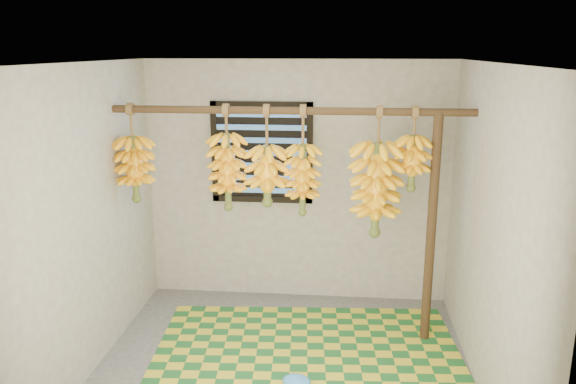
# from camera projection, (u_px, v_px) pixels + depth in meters

# --- Properties ---
(floor) EXTENTS (3.00, 3.00, 0.01)m
(floor) POSITION_uv_depth(u_px,v_px,m) (281.00, 376.00, 4.42)
(floor) COLOR #4B4B4B
(floor) RESTS_ON ground
(ceiling) EXTENTS (3.00, 3.00, 0.01)m
(ceiling) POSITION_uv_depth(u_px,v_px,m) (280.00, 62.00, 3.82)
(ceiling) COLOR silver
(ceiling) RESTS_ON wall_back
(wall_back) EXTENTS (3.00, 0.01, 2.40)m
(wall_back) POSITION_uv_depth(u_px,v_px,m) (297.00, 183.00, 5.57)
(wall_back) COLOR gray
(wall_back) RESTS_ON floor
(wall_left) EXTENTS (0.01, 3.00, 2.40)m
(wall_left) POSITION_uv_depth(u_px,v_px,m) (84.00, 224.00, 4.26)
(wall_left) COLOR gray
(wall_left) RESTS_ON floor
(wall_right) EXTENTS (0.01, 3.00, 2.40)m
(wall_right) POSITION_uv_depth(u_px,v_px,m) (491.00, 237.00, 3.98)
(wall_right) COLOR gray
(wall_right) RESTS_ON floor
(window) EXTENTS (1.00, 0.04, 1.00)m
(window) POSITION_uv_depth(u_px,v_px,m) (262.00, 153.00, 5.50)
(window) COLOR black
(window) RESTS_ON wall_back
(hanging_pole) EXTENTS (3.00, 0.06, 0.06)m
(hanging_pole) POSITION_uv_depth(u_px,v_px,m) (290.00, 111.00, 4.59)
(hanging_pole) COLOR #3F2C18
(hanging_pole) RESTS_ON wall_left
(support_post) EXTENTS (0.08, 0.08, 2.00)m
(support_post) POSITION_uv_depth(u_px,v_px,m) (431.00, 231.00, 4.73)
(support_post) COLOR #3F2C18
(support_post) RESTS_ON floor
(woven_mat) EXTENTS (2.71, 2.23, 0.01)m
(woven_mat) POSITION_uv_depth(u_px,v_px,m) (307.00, 365.00, 4.55)
(woven_mat) COLOR #1A5A25
(woven_mat) RESTS_ON floor
(plastic_bag) EXTENTS (0.25, 0.20, 0.09)m
(plastic_bag) POSITION_uv_depth(u_px,v_px,m) (297.00, 381.00, 4.24)
(plastic_bag) COLOR #3A89DA
(plastic_bag) RESTS_ON woven_mat
(banana_bunch_a) EXTENTS (0.32, 0.32, 0.85)m
(banana_bunch_a) POSITION_uv_depth(u_px,v_px,m) (135.00, 169.00, 4.85)
(banana_bunch_a) COLOR brown
(banana_bunch_a) RESTS_ON hanging_pole
(banana_bunch_b) EXTENTS (0.32, 0.32, 0.90)m
(banana_bunch_b) POSITION_uv_depth(u_px,v_px,m) (228.00, 172.00, 4.77)
(banana_bunch_b) COLOR brown
(banana_bunch_b) RESTS_ON hanging_pole
(banana_bunch_c) EXTENTS (0.34, 0.34, 0.85)m
(banana_bunch_c) POSITION_uv_depth(u_px,v_px,m) (267.00, 175.00, 4.75)
(banana_bunch_c) COLOR brown
(banana_bunch_c) RESTS_ON hanging_pole
(banana_bunch_d) EXTENTS (0.30, 0.30, 0.93)m
(banana_bunch_d) POSITION_uv_depth(u_px,v_px,m) (303.00, 180.00, 4.73)
(banana_bunch_d) COLOR brown
(banana_bunch_d) RESTS_ON hanging_pole
(banana_bunch_e) EXTENTS (0.41, 0.41, 1.09)m
(banana_bunch_e) POSITION_uv_depth(u_px,v_px,m) (376.00, 189.00, 4.69)
(banana_bunch_e) COLOR brown
(banana_bunch_e) RESTS_ON hanging_pole
(banana_bunch_f) EXTENTS (0.28, 0.28, 0.70)m
(banana_bunch_f) POSITION_uv_depth(u_px,v_px,m) (412.00, 163.00, 4.60)
(banana_bunch_f) COLOR brown
(banana_bunch_f) RESTS_ON hanging_pole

